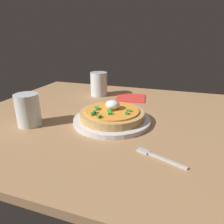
# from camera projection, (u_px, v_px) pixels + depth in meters

# --- Properties ---
(dining_table) EXTENTS (1.12, 0.82, 0.02)m
(dining_table) POSITION_uv_depth(u_px,v_px,m) (132.00, 121.00, 0.68)
(dining_table) COLOR #A87B51
(dining_table) RESTS_ON ground
(plate) EXTENTS (0.25, 0.25, 0.01)m
(plate) POSITION_uv_depth(u_px,v_px,m) (112.00, 120.00, 0.64)
(plate) COLOR silver
(plate) RESTS_ON dining_table
(pizza) EXTENTS (0.20, 0.20, 0.06)m
(pizza) POSITION_uv_depth(u_px,v_px,m) (112.00, 114.00, 0.64)
(pizza) COLOR tan
(pizza) RESTS_ON plate
(cup_near) EXTENTS (0.08, 0.08, 0.11)m
(cup_near) POSITION_uv_depth(u_px,v_px,m) (99.00, 85.00, 0.92)
(cup_near) COLOR silver
(cup_near) RESTS_ON dining_table
(cup_far) EXTENTS (0.07, 0.07, 0.10)m
(cup_far) POSITION_uv_depth(u_px,v_px,m) (28.00, 110.00, 0.61)
(cup_far) COLOR silver
(cup_far) RESTS_ON dining_table
(fork) EXTENTS (0.12, 0.05, 0.00)m
(fork) POSITION_uv_depth(u_px,v_px,m) (157.00, 156.00, 0.46)
(fork) COLOR #B7B7BC
(fork) RESTS_ON dining_table
(napkin) EXTENTS (0.14, 0.14, 0.00)m
(napkin) POSITION_uv_depth(u_px,v_px,m) (131.00, 98.00, 0.89)
(napkin) COLOR red
(napkin) RESTS_ON dining_table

